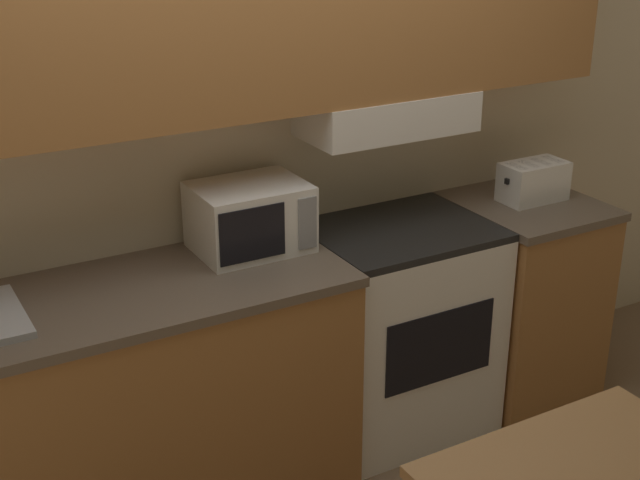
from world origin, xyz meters
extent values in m
plane|color=#7F664C|center=(0.00, 0.00, 0.00)|extent=(16.00, 16.00, 0.00)
cube|color=beige|center=(0.00, 0.03, 1.27)|extent=(5.41, 0.05, 2.55)
cube|color=#A36B38|center=(0.00, -0.16, 1.73)|extent=(3.01, 0.32, 0.60)
cube|color=white|center=(0.58, -0.16, 1.36)|extent=(0.69, 0.34, 0.16)
cube|color=#A36B38|center=(-0.65, -0.31, 0.44)|extent=(1.71, 0.62, 0.88)
cube|color=brown|center=(-0.65, -0.31, 0.89)|extent=(1.73, 0.64, 0.04)
cube|color=#A36B38|center=(1.23, -0.31, 0.44)|extent=(0.55, 0.62, 0.88)
cube|color=brown|center=(1.23, -0.31, 0.89)|extent=(0.57, 0.64, 0.04)
cube|color=white|center=(0.58, -0.29, 0.44)|extent=(0.73, 0.58, 0.88)
cube|color=black|center=(0.58, -0.29, 0.90)|extent=(0.73, 0.58, 0.03)
cube|color=black|center=(0.58, -0.59, 0.51)|extent=(0.51, 0.01, 0.31)
cylinder|color=black|center=(0.42, -0.41, 0.91)|extent=(0.10, 0.10, 0.01)
cylinder|color=black|center=(0.74, -0.41, 0.91)|extent=(0.10, 0.10, 0.01)
cylinder|color=black|center=(0.42, -0.18, 0.91)|extent=(0.10, 0.10, 0.01)
cylinder|color=black|center=(0.74, -0.18, 0.91)|extent=(0.10, 0.10, 0.01)
cube|color=white|center=(-0.04, -0.19, 1.04)|extent=(0.41, 0.32, 0.26)
cube|color=black|center=(-0.11, -0.35, 1.04)|extent=(0.26, 0.01, 0.20)
cube|color=gray|center=(0.12, -0.35, 1.04)|extent=(0.07, 0.01, 0.20)
cube|color=white|center=(1.26, -0.30, 1.00)|extent=(0.29, 0.16, 0.17)
cube|color=black|center=(1.11, -0.30, 1.02)|extent=(0.01, 0.02, 0.02)
cube|color=black|center=(1.16, -0.30, 1.08)|extent=(0.04, 0.11, 0.01)
cube|color=black|center=(1.23, -0.30, 1.08)|extent=(0.04, 0.11, 0.01)
cube|color=black|center=(1.29, -0.30, 1.08)|extent=(0.04, 0.11, 0.01)
cube|color=black|center=(1.36, -0.30, 1.08)|extent=(0.04, 0.11, 0.01)
camera|label=1|loc=(-1.35, -3.03, 2.23)|focal=50.00mm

